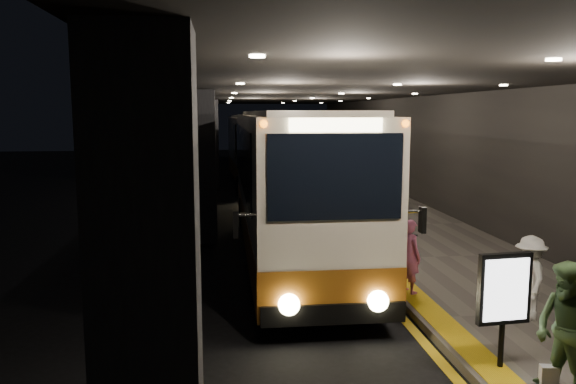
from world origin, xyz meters
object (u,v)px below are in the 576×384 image
coach_second (257,153)px  passenger_boarding (410,256)px  stanchion_post (412,262)px  passenger_waiting_white (530,278)px  info_sign (504,291)px  bag_plain (549,376)px  coach_main (291,190)px  bag_polka (569,332)px  passenger_waiting_green (567,331)px

coach_second → passenger_boarding: bearing=-86.2°
passenger_boarding → stanchion_post: (0.16, 0.29, -0.19)m
passenger_waiting_white → info_sign: size_ratio=0.89×
bag_plain → coach_main: bearing=107.9°
coach_main → passenger_waiting_white: 6.54m
coach_main → passenger_boarding: 4.33m
coach_main → bag_plain: bearing=-72.0°
info_sign → stanchion_post: 3.75m
coach_main → bag_plain: coach_main is taller
coach_main → bag_polka: coach_main is taller
passenger_waiting_green → info_sign: 1.00m
coach_second → passenger_boarding: 18.34m
coach_main → passenger_waiting_green: bearing=-72.5°
passenger_boarding → info_sign: bearing=160.2°
coach_main → coach_second: bearing=90.2°
passenger_boarding → stanchion_post: size_ratio=1.35×
passenger_boarding → passenger_waiting_white: bearing=-158.4°
passenger_waiting_white → bag_plain: passenger_waiting_white is taller
coach_main → passenger_waiting_white: (3.58, -5.41, -0.88)m
passenger_waiting_white → stanchion_post: bearing=-125.4°
info_sign → passenger_waiting_white: bearing=46.0°
passenger_boarding → bag_plain: passenger_boarding is taller
coach_main → bag_plain: size_ratio=41.46×
coach_second → bag_plain: bearing=-85.8°
bag_polka → passenger_waiting_green: bearing=-125.2°
passenger_boarding → bag_polka: 3.27m
coach_second → bag_polka: (3.66, -20.95, -1.36)m
passenger_boarding → stanchion_post: passenger_boarding is taller
bag_plain → info_sign: (-0.36, 0.62, 0.98)m
bag_polka → stanchion_post: size_ratio=0.32×
passenger_waiting_white → bag_polka: bearing=20.9°
info_sign → stanchion_post: size_ratio=1.50×
bag_polka → bag_plain: (-1.13, -1.29, -0.03)m
coach_second → passenger_boarding: (1.98, -18.21, -0.78)m
passenger_waiting_white → info_sign: 2.31m
bag_plain → bag_polka: bearing=48.9°
coach_main → passenger_boarding: (1.96, -3.77, -0.87)m
info_sign → stanchion_post: bearing=85.3°
coach_main → info_sign: 7.52m
passenger_waiting_green → info_sign: (-0.37, 0.90, 0.24)m
coach_main → bag_plain: (2.52, -7.80, -1.48)m
passenger_boarding → bag_plain: bearing=164.8°
coach_second → bag_polka: coach_second is taller
coach_main → stanchion_post: (2.12, -3.47, -1.06)m
bag_plain → stanchion_post: size_ratio=0.26×
bag_plain → info_sign: info_sign is taller
coach_main → bag_polka: bearing=-60.6°
coach_second → bag_polka: size_ratio=31.62×
passenger_waiting_white → info_sign: info_sign is taller
bag_plain → stanchion_post: stanchion_post is taller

